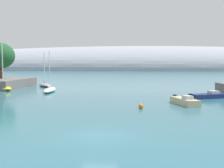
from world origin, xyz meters
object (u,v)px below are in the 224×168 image
at_px(sailboat_white_near_shore, 50,90).
at_px(sailboat_grey_outer_mooring, 44,84).
at_px(motorboat_navy_foreground, 209,96).
at_px(mooring_buoy_orange, 141,106).
at_px(tree_clump_shore, 0,56).
at_px(sailboat_yellow_mid_mooring, 3,87).
at_px(motorboat_sand_outer, 185,101).

distance_m(sailboat_white_near_shore, sailboat_grey_outer_mooring, 11.83).
bearing_deg(motorboat_navy_foreground, mooring_buoy_orange, -158.59).
distance_m(sailboat_grey_outer_mooring, motorboat_navy_foreground, 34.22).
bearing_deg(tree_clump_shore, sailboat_yellow_mid_mooring, -60.09).
bearing_deg(mooring_buoy_orange, sailboat_white_near_shore, 133.84).
xyz_separation_m(motorboat_navy_foreground, mooring_buoy_orange, (-9.23, -10.33, -0.09)).
xyz_separation_m(tree_clump_shore, mooring_buoy_orange, (29.08, -25.25, -6.08)).
height_order(sailboat_yellow_mid_mooring, mooring_buoy_orange, sailboat_yellow_mid_mooring).
xyz_separation_m(tree_clump_shore, sailboat_yellow_mid_mooring, (4.03, -7.00, -5.85)).
height_order(tree_clump_shore, mooring_buoy_orange, tree_clump_shore).
bearing_deg(motorboat_sand_outer, motorboat_navy_foreground, 129.15).
bearing_deg(mooring_buoy_orange, motorboat_sand_outer, 34.64).
bearing_deg(sailboat_white_near_shore, mooring_buoy_orange, -145.17).
relative_size(tree_clump_shore, motorboat_navy_foreground, 1.25).
distance_m(tree_clump_shore, mooring_buoy_orange, 38.99).
bearing_deg(motorboat_sand_outer, tree_clump_shore, -141.99).
height_order(sailboat_yellow_mid_mooring, motorboat_sand_outer, sailboat_yellow_mid_mooring).
height_order(sailboat_yellow_mid_mooring, motorboat_navy_foreground, sailboat_yellow_mid_mooring).
bearing_deg(sailboat_yellow_mid_mooring, motorboat_navy_foreground, -147.92).
xyz_separation_m(sailboat_white_near_shore, sailboat_yellow_mid_mooring, (-9.31, 1.86, 0.11)).
relative_size(tree_clump_shore, mooring_buoy_orange, 13.42).
relative_size(motorboat_sand_outer, mooring_buoy_orange, 9.99).
xyz_separation_m(sailboat_white_near_shore, mooring_buoy_orange, (15.74, -16.39, -0.13)).
height_order(sailboat_yellow_mid_mooring, sailboat_grey_outer_mooring, sailboat_yellow_mid_mooring).
bearing_deg(sailboat_yellow_mid_mooring, sailboat_white_near_shore, -146.22).
distance_m(sailboat_white_near_shore, motorboat_sand_outer, 24.47).
bearing_deg(mooring_buoy_orange, sailboat_grey_outer_mooring, 127.08).
relative_size(sailboat_grey_outer_mooring, motorboat_sand_outer, 1.31).
distance_m(sailboat_white_near_shore, motorboat_navy_foreground, 25.69).
distance_m(sailboat_grey_outer_mooring, motorboat_sand_outer, 34.89).
height_order(sailboat_white_near_shore, motorboat_sand_outer, sailboat_white_near_shore).
bearing_deg(sailboat_white_near_shore, motorboat_navy_foreground, -112.66).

